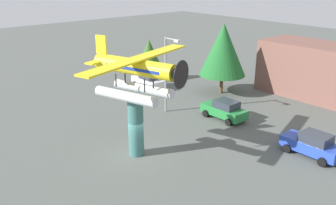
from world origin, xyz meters
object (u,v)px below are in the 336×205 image
(car_near_white, at_px, (148,80))
(storefront_building, at_px, (328,73))
(car_mid_green, at_px, (224,110))
(streetlight_primary, at_px, (167,69))
(tree_east, at_px, (223,50))
(car_far_blue, at_px, (312,144))
(floatplane_monument, at_px, (136,74))
(display_pedestal, at_px, (136,126))
(tree_west, at_px, (149,54))

(car_near_white, bearing_deg, storefront_building, -142.20)
(car_mid_green, distance_m, storefront_building, 12.63)
(streetlight_primary, xyz_separation_m, tree_east, (-0.51, 8.15, 0.61))
(car_mid_green, bearing_deg, car_near_white, -2.77)
(car_mid_green, distance_m, car_far_blue, 8.72)
(floatplane_monument, distance_m, streetlight_primary, 8.94)
(display_pedestal, height_order, car_near_white, display_pedestal)
(streetlight_primary, bearing_deg, tree_west, 150.65)
(car_far_blue, relative_size, streetlight_primary, 0.60)
(floatplane_monument, bearing_deg, car_mid_green, 75.77)
(display_pedestal, bearing_deg, car_far_blue, 48.16)
(tree_west, xyz_separation_m, tree_east, (8.93, 2.84, 1.48))
(display_pedestal, relative_size, car_mid_green, 1.04)
(car_near_white, xyz_separation_m, streetlight_primary, (7.08, -3.32, 3.25))
(car_far_blue, relative_size, tree_west, 0.85)
(floatplane_monument, height_order, car_near_white, floatplane_monument)
(floatplane_monument, xyz_separation_m, tree_west, (-14.51, 12.43, -2.76))
(car_near_white, xyz_separation_m, car_far_blue, (20.40, -1.12, 0.00))
(car_far_blue, bearing_deg, display_pedestal, 48.16)
(car_far_blue, height_order, tree_west, tree_west)
(storefront_building, bearing_deg, tree_west, -151.04)
(floatplane_monument, distance_m, tree_east, 16.31)
(floatplane_monument, distance_m, tree_west, 19.31)
(streetlight_primary, relative_size, storefront_building, 0.51)
(tree_west, bearing_deg, streetlight_primary, -29.35)
(display_pedestal, distance_m, car_far_blue, 12.63)
(car_far_blue, height_order, streetlight_primary, streetlight_primary)
(car_near_white, xyz_separation_m, storefront_building, (14.86, 11.52, 1.88))
(car_mid_green, distance_m, tree_east, 8.39)
(display_pedestal, height_order, car_mid_green, display_pedestal)
(floatplane_monument, height_order, car_mid_green, floatplane_monument)
(car_near_white, height_order, tree_west, tree_west)
(streetlight_primary, relative_size, tree_east, 0.94)
(car_near_white, relative_size, streetlight_primary, 0.60)
(car_far_blue, bearing_deg, tree_east, -23.29)
(floatplane_monument, relative_size, streetlight_primary, 1.46)
(car_mid_green, xyz_separation_m, tree_west, (-14.05, 2.56, 2.39))
(display_pedestal, xyz_separation_m, car_mid_green, (-0.33, 9.91, -1.30))
(car_far_blue, bearing_deg, car_mid_green, -3.66)
(storefront_building, bearing_deg, floatplane_monument, -97.03)
(car_near_white, distance_m, car_mid_green, 11.71)
(car_far_blue, height_order, storefront_building, storefront_building)
(streetlight_primary, bearing_deg, car_near_white, 154.90)
(streetlight_primary, bearing_deg, tree_east, 93.60)
(display_pedestal, distance_m, car_mid_green, 10.00)
(display_pedestal, height_order, tree_east, tree_east)
(display_pedestal, distance_m, storefront_building, 22.19)
(storefront_building, bearing_deg, car_mid_green, -104.66)
(floatplane_monument, height_order, tree_west, floatplane_monument)
(display_pedestal, height_order, car_far_blue, display_pedestal)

